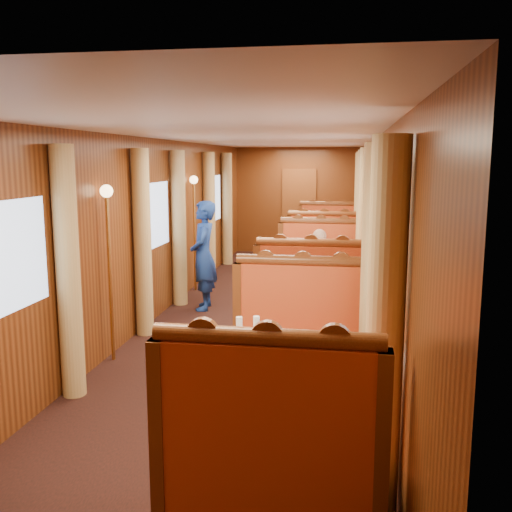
% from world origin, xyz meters
% --- Properties ---
extents(floor, '(3.00, 12.00, 0.01)m').
position_xyz_m(floor, '(0.00, 0.00, 0.00)').
color(floor, black).
rests_on(floor, ground).
extents(ceiling, '(3.00, 12.00, 0.01)m').
position_xyz_m(ceiling, '(0.00, 0.00, 2.50)').
color(ceiling, silver).
rests_on(ceiling, wall_left).
extents(wall_far, '(3.00, 0.01, 2.50)m').
position_xyz_m(wall_far, '(0.00, 6.00, 1.25)').
color(wall_far, brown).
rests_on(wall_far, floor).
extents(wall_left, '(0.01, 12.00, 2.50)m').
position_xyz_m(wall_left, '(-1.50, 0.00, 1.25)').
color(wall_left, brown).
rests_on(wall_left, floor).
extents(wall_right, '(0.01, 12.00, 2.50)m').
position_xyz_m(wall_right, '(1.50, 0.00, 1.25)').
color(wall_right, brown).
rests_on(wall_right, floor).
extents(doorway_far, '(0.80, 0.04, 2.00)m').
position_xyz_m(doorway_far, '(0.00, 5.97, 1.00)').
color(doorway_far, brown).
rests_on(doorway_far, floor).
extents(table_near, '(1.05, 0.72, 0.75)m').
position_xyz_m(table_near, '(0.75, -3.50, 0.38)').
color(table_near, white).
rests_on(table_near, floor).
extents(banquette_near_fwd, '(1.30, 0.55, 1.34)m').
position_xyz_m(banquette_near_fwd, '(0.75, -4.51, 0.42)').
color(banquette_near_fwd, '#B42214').
rests_on(banquette_near_fwd, floor).
extents(banquette_near_aft, '(1.30, 0.55, 1.34)m').
position_xyz_m(banquette_near_aft, '(0.75, -2.49, 0.42)').
color(banquette_near_aft, '#B42214').
rests_on(banquette_near_aft, floor).
extents(table_mid, '(1.05, 0.72, 0.75)m').
position_xyz_m(table_mid, '(0.75, 0.00, 0.38)').
color(table_mid, white).
rests_on(table_mid, floor).
extents(banquette_mid_fwd, '(1.30, 0.55, 1.34)m').
position_xyz_m(banquette_mid_fwd, '(0.75, -1.01, 0.42)').
color(banquette_mid_fwd, '#B42214').
rests_on(banquette_mid_fwd, floor).
extents(banquette_mid_aft, '(1.30, 0.55, 1.34)m').
position_xyz_m(banquette_mid_aft, '(0.75, 1.01, 0.42)').
color(banquette_mid_aft, '#B42214').
rests_on(banquette_mid_aft, floor).
extents(table_far, '(1.05, 0.72, 0.75)m').
position_xyz_m(table_far, '(0.75, 3.50, 0.38)').
color(table_far, white).
rests_on(table_far, floor).
extents(banquette_far_fwd, '(1.30, 0.55, 1.34)m').
position_xyz_m(banquette_far_fwd, '(0.75, 2.49, 0.42)').
color(banquette_far_fwd, '#B42214').
rests_on(banquette_far_fwd, floor).
extents(banquette_far_aft, '(1.30, 0.55, 1.34)m').
position_xyz_m(banquette_far_aft, '(0.75, 4.51, 0.42)').
color(banquette_far_aft, '#B42214').
rests_on(banquette_far_aft, floor).
extents(tea_tray, '(0.35, 0.27, 0.01)m').
position_xyz_m(tea_tray, '(0.69, -3.54, 0.76)').
color(tea_tray, silver).
rests_on(tea_tray, table_near).
extents(teapot_left, '(0.22, 0.19, 0.15)m').
position_xyz_m(teapot_left, '(0.53, -3.60, 0.82)').
color(teapot_left, silver).
rests_on(teapot_left, tea_tray).
extents(teapot_right, '(0.17, 0.15, 0.12)m').
position_xyz_m(teapot_right, '(0.76, -3.61, 0.81)').
color(teapot_right, silver).
rests_on(teapot_right, tea_tray).
extents(teapot_back, '(0.20, 0.17, 0.13)m').
position_xyz_m(teapot_back, '(0.65, -3.45, 0.82)').
color(teapot_back, silver).
rests_on(teapot_back, tea_tray).
extents(fruit_plate, '(0.24, 0.24, 0.05)m').
position_xyz_m(fruit_plate, '(1.04, -3.66, 0.77)').
color(fruit_plate, white).
rests_on(fruit_plate, table_near).
extents(cup_inboard, '(0.08, 0.08, 0.26)m').
position_xyz_m(cup_inboard, '(0.34, -3.35, 0.86)').
color(cup_inboard, white).
rests_on(cup_inboard, table_near).
extents(cup_outboard, '(0.08, 0.08, 0.26)m').
position_xyz_m(cup_outboard, '(0.47, -3.31, 0.86)').
color(cup_outboard, white).
rests_on(cup_outboard, table_near).
extents(rose_vase_mid, '(0.06, 0.06, 0.36)m').
position_xyz_m(rose_vase_mid, '(0.77, -0.02, 0.93)').
color(rose_vase_mid, silver).
rests_on(rose_vase_mid, table_mid).
extents(rose_vase_far, '(0.06, 0.06, 0.36)m').
position_xyz_m(rose_vase_far, '(0.77, 3.51, 0.93)').
color(rose_vase_far, silver).
rests_on(rose_vase_far, table_far).
extents(window_left_near, '(0.01, 1.20, 0.90)m').
position_xyz_m(window_left_near, '(-1.49, -3.50, 1.45)').
color(window_left_near, '#97ADCD').
rests_on(window_left_near, wall_left).
extents(curtain_left_near_b, '(0.22, 0.22, 2.35)m').
position_xyz_m(curtain_left_near_b, '(-1.38, -2.72, 1.18)').
color(curtain_left_near_b, tan).
rests_on(curtain_left_near_b, floor).
extents(window_right_near, '(0.01, 1.20, 0.90)m').
position_xyz_m(window_right_near, '(1.49, -3.50, 1.45)').
color(window_right_near, '#97ADCD').
rests_on(window_right_near, wall_right).
extents(curtain_right_near_a, '(0.22, 0.22, 2.35)m').
position_xyz_m(curtain_right_near_a, '(1.38, -4.28, 1.18)').
color(curtain_right_near_a, tan).
rests_on(curtain_right_near_a, floor).
extents(curtain_right_near_b, '(0.22, 0.22, 2.35)m').
position_xyz_m(curtain_right_near_b, '(1.38, -2.72, 1.18)').
color(curtain_right_near_b, tan).
rests_on(curtain_right_near_b, floor).
extents(window_left_mid, '(0.01, 1.20, 0.90)m').
position_xyz_m(window_left_mid, '(-1.49, 0.00, 1.45)').
color(window_left_mid, '#97ADCD').
rests_on(window_left_mid, wall_left).
extents(curtain_left_mid_a, '(0.22, 0.22, 2.35)m').
position_xyz_m(curtain_left_mid_a, '(-1.38, -0.78, 1.18)').
color(curtain_left_mid_a, tan).
rests_on(curtain_left_mid_a, floor).
extents(curtain_left_mid_b, '(0.22, 0.22, 2.35)m').
position_xyz_m(curtain_left_mid_b, '(-1.38, 0.78, 1.18)').
color(curtain_left_mid_b, tan).
rests_on(curtain_left_mid_b, floor).
extents(window_right_mid, '(0.01, 1.20, 0.90)m').
position_xyz_m(window_right_mid, '(1.49, 0.00, 1.45)').
color(window_right_mid, '#97ADCD').
rests_on(window_right_mid, wall_right).
extents(curtain_right_mid_a, '(0.22, 0.22, 2.35)m').
position_xyz_m(curtain_right_mid_a, '(1.38, -0.78, 1.18)').
color(curtain_right_mid_a, tan).
rests_on(curtain_right_mid_a, floor).
extents(curtain_right_mid_b, '(0.22, 0.22, 2.35)m').
position_xyz_m(curtain_right_mid_b, '(1.38, 0.78, 1.18)').
color(curtain_right_mid_b, tan).
rests_on(curtain_right_mid_b, floor).
extents(window_left_far, '(0.01, 1.20, 0.90)m').
position_xyz_m(window_left_far, '(-1.49, 3.50, 1.45)').
color(window_left_far, '#97ADCD').
rests_on(window_left_far, wall_left).
extents(curtain_left_far_a, '(0.22, 0.22, 2.35)m').
position_xyz_m(curtain_left_far_a, '(-1.38, 2.72, 1.18)').
color(curtain_left_far_a, tan).
rests_on(curtain_left_far_a, floor).
extents(curtain_left_far_b, '(0.22, 0.22, 2.35)m').
position_xyz_m(curtain_left_far_b, '(-1.38, 4.28, 1.18)').
color(curtain_left_far_b, tan).
rests_on(curtain_left_far_b, floor).
extents(window_right_far, '(0.01, 1.20, 0.90)m').
position_xyz_m(window_right_far, '(1.49, 3.50, 1.45)').
color(window_right_far, '#97ADCD').
rests_on(window_right_far, wall_right).
extents(curtain_right_far_a, '(0.22, 0.22, 2.35)m').
position_xyz_m(curtain_right_far_a, '(1.38, 2.72, 1.18)').
color(curtain_right_far_a, tan).
rests_on(curtain_right_far_a, floor).
extents(curtain_right_far_b, '(0.22, 0.22, 2.35)m').
position_xyz_m(curtain_right_far_b, '(1.38, 4.28, 1.18)').
color(curtain_right_far_b, tan).
rests_on(curtain_right_far_b, floor).
extents(sconce_left_fore, '(0.14, 0.14, 1.95)m').
position_xyz_m(sconce_left_fore, '(-1.40, -1.75, 1.38)').
color(sconce_left_fore, '#BF8C3F').
rests_on(sconce_left_fore, floor).
extents(sconce_right_fore, '(0.14, 0.14, 1.95)m').
position_xyz_m(sconce_right_fore, '(1.40, -1.75, 1.38)').
color(sconce_right_fore, '#BF8C3F').
rests_on(sconce_right_fore, floor).
extents(sconce_left_aft, '(0.14, 0.14, 1.95)m').
position_xyz_m(sconce_left_aft, '(-1.40, 1.75, 1.38)').
color(sconce_left_aft, '#BF8C3F').
rests_on(sconce_left_aft, floor).
extents(sconce_right_aft, '(0.14, 0.14, 1.95)m').
position_xyz_m(sconce_right_aft, '(1.40, 1.75, 1.38)').
color(sconce_right_aft, '#BF8C3F').
rests_on(sconce_right_aft, floor).
extents(steward, '(0.48, 0.64, 1.62)m').
position_xyz_m(steward, '(-0.94, 0.55, 0.81)').
color(steward, navy).
rests_on(steward, floor).
extents(passenger, '(0.40, 0.44, 0.76)m').
position_xyz_m(passenger, '(0.75, 0.75, 0.74)').
color(passenger, beige).
rests_on(passenger, banquette_mid_aft).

